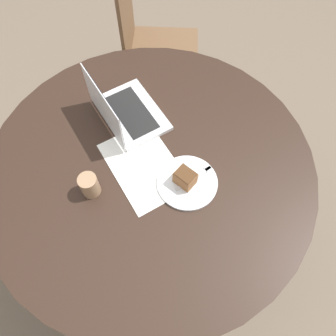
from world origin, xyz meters
The scene contains 9 objects.
ground_plane centered at (0.00, 0.00, 0.00)m, with size 12.00×12.00×0.00m, color #6B5B4C.
dining_table centered at (0.00, 0.00, 0.63)m, with size 1.32×1.32×0.73m.
chair centered at (-0.47, 0.82, 0.48)m, with size 0.56×0.56×0.92m.
paper_document centered at (-0.01, -0.02, 0.73)m, with size 0.44×0.39×0.00m.
plate centered at (0.17, -0.01, 0.73)m, with size 0.23×0.23×0.01m.
cake_slice centered at (0.16, -0.01, 0.77)m, with size 0.09×0.07×0.07m.
fork centered at (0.20, 0.03, 0.74)m, with size 0.09×0.16×0.00m.
coffee_glass centered at (-0.13, -0.21, 0.77)m, with size 0.07×0.07×0.10m.
laptop centered at (-0.20, 0.15, 0.77)m, with size 0.39×0.36×0.22m.
Camera 1 is at (0.37, -0.53, 1.86)m, focal length 35.00 mm.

